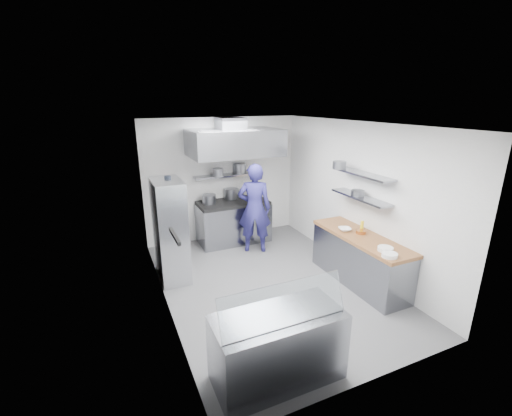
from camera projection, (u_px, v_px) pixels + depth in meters
name	position (u px, v px, depth m)	size (l,w,h in m)	color
floor	(270.00, 283.00, 6.17)	(5.00, 5.00, 0.00)	#4A4A4C
ceiling	(272.00, 124.00, 5.32)	(5.00, 5.00, 0.00)	silver
wall_back	(223.00, 179.00, 7.92)	(3.60, 0.02, 2.80)	white
wall_front	(377.00, 276.00, 3.57)	(3.60, 0.02, 2.80)	white
wall_left	(161.00, 225.00, 5.04)	(5.00, 0.02, 2.80)	white
wall_right	(356.00, 197.00, 6.45)	(5.00, 0.02, 2.80)	white
gas_range	(233.00, 223.00, 7.90)	(1.60, 0.80, 0.90)	gray
cooktop	(233.00, 203.00, 7.75)	(1.57, 0.78, 0.06)	black
stock_pot_left	(209.00, 199.00, 7.57)	(0.30, 0.30, 0.20)	slate
stock_pot_mid	(231.00, 194.00, 7.94)	(0.32, 0.32, 0.24)	slate
stock_pot_right	(239.00, 193.00, 8.15)	(0.26, 0.26, 0.16)	slate
over_range_shelf	(229.00, 175.00, 7.78)	(1.60, 0.30, 0.04)	gray
shelf_pot_a	(218.00, 173.00, 7.52)	(0.23, 0.23, 0.18)	slate
shelf_pot_b	(239.00, 168.00, 7.91)	(0.30, 0.30, 0.22)	slate
extractor_hood	(235.00, 143.00, 7.19)	(1.90, 1.15, 0.55)	gray
hood_duct	(231.00, 123.00, 7.27)	(0.55, 0.55, 0.24)	slate
red_firebox	(168.00, 184.00, 7.37)	(0.22, 0.10, 0.26)	red
chef	(254.00, 208.00, 7.24)	(0.70, 0.46, 1.93)	navy
wire_rack	(170.00, 230.00, 6.12)	(0.50, 0.90, 1.85)	silver
rack_bin_a	(170.00, 236.00, 6.20)	(0.17, 0.22, 0.20)	white
rack_bin_b	(165.00, 205.00, 6.30)	(0.14, 0.18, 0.16)	yellow
rack_jar	(168.00, 181.00, 5.98)	(0.12, 0.12, 0.18)	black
knife_strip	(175.00, 236.00, 4.22)	(0.04, 0.55, 0.05)	black
prep_counter_base	(359.00, 261.00, 6.10)	(0.62, 2.00, 0.84)	gray
prep_counter_top	(361.00, 237.00, 5.96)	(0.65, 2.04, 0.06)	#975B34
plate_stack_a	(390.00, 255.00, 5.14)	(0.23, 0.23, 0.06)	white
plate_stack_b	(385.00, 249.00, 5.34)	(0.24, 0.24, 0.06)	white
copper_pan	(361.00, 232.00, 6.04)	(0.17, 0.17, 0.06)	#BA7134
squeeze_bottle	(362.00, 226.00, 6.16)	(0.06, 0.06, 0.18)	yellow
mixing_bowl	(345.00, 229.00, 6.17)	(0.22, 0.22, 0.05)	white
wall_shelf_lower	(360.00, 197.00, 6.09)	(0.30, 1.30, 0.04)	gray
wall_shelf_upper	(363.00, 174.00, 5.97)	(0.30, 1.30, 0.04)	gray
shelf_pot_c	(358.00, 193.00, 6.10)	(0.23, 0.23, 0.10)	slate
shelf_pot_d	(339.00, 165.00, 6.30)	(0.25, 0.25, 0.14)	slate
display_case	(278.00, 347.00, 3.95)	(1.50, 0.70, 0.85)	gray
display_glass	(284.00, 304.00, 3.65)	(1.47, 0.02, 0.45)	silver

